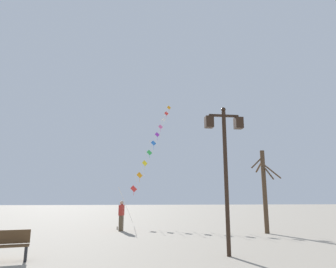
# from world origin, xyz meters

# --- Properties ---
(ground_plane) EXTENTS (160.00, 160.00, 0.00)m
(ground_plane) POSITION_xyz_m (0.00, 20.00, 0.00)
(ground_plane) COLOR gray
(twin_lantern_lamp_post) EXTENTS (1.36, 0.28, 5.01)m
(twin_lantern_lamp_post) POSITION_xyz_m (2.62, 8.75, 3.46)
(twin_lantern_lamp_post) COLOR black
(twin_lantern_lamp_post) RESTS_ON ground_plane
(kite_train) EXTENTS (5.46, 13.93, 12.34)m
(kite_train) POSITION_xyz_m (1.75, 25.80, 6.72)
(kite_train) COLOR brown
(kite_train) RESTS_ON ground_plane
(kite_flyer) EXTENTS (0.34, 0.63, 1.71)m
(kite_flyer) POSITION_xyz_m (-0.89, 17.31, 0.90)
(kite_flyer) COLOR brown
(kite_flyer) RESTS_ON ground_plane
(bare_tree) EXTENTS (2.02, 1.76, 4.50)m
(bare_tree) POSITION_xyz_m (6.93, 14.93, 2.39)
(bare_tree) COLOR #4C3826
(bare_tree) RESTS_ON ground_plane
(park_bench) EXTENTS (1.66, 0.80, 0.89)m
(park_bench) POSITION_xyz_m (-4.38, 8.80, 0.45)
(park_bench) COLOR brown
(park_bench) RESTS_ON ground_plane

